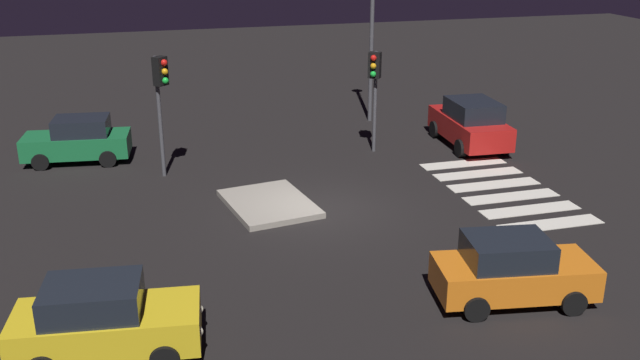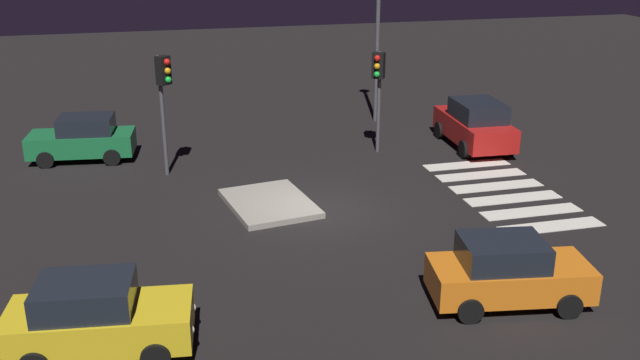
{
  "view_description": "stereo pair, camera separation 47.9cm",
  "coord_description": "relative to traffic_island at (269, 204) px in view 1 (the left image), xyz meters",
  "views": [
    {
      "loc": [
        -19.62,
        5.45,
        8.46
      ],
      "look_at": [
        0.0,
        0.0,
        1.0
      ],
      "focal_mm": 40.0,
      "sensor_mm": 36.0,
      "label": 1
    },
    {
      "loc": [
        -19.74,
        4.99,
        8.46
      ],
      "look_at": [
        0.0,
        0.0,
        1.0
      ],
      "focal_mm": 40.0,
      "sensor_mm": 36.0,
      "label": 2
    }
  ],
  "objects": [
    {
      "name": "crosswalk_near",
      "position": [
        -0.74,
        -7.72,
        -0.08
      ],
      "size": [
        6.45,
        3.2,
        0.02
      ],
      "color": "silver",
      "rests_on": "ground"
    },
    {
      "name": "traffic_island",
      "position": [
        0.0,
        0.0,
        0.0
      ],
      "size": [
        3.58,
        2.91,
        0.18
      ],
      "color": "gray",
      "rests_on": "ground"
    },
    {
      "name": "car_green",
      "position": [
        6.22,
        5.87,
        0.73
      ],
      "size": [
        2.15,
        3.97,
        1.67
      ],
      "rotation": [
        0.0,
        0.0,
        1.45
      ],
      "color": "#196B38",
      "rests_on": "ground"
    },
    {
      "name": "traffic_light_north",
      "position": [
        3.68,
        2.87,
        3.1
      ],
      "size": [
        0.54,
        0.54,
        4.21
      ],
      "rotation": [
        0.0,
        0.0,
        -2.37
      ],
      "color": "#47474C",
      "rests_on": "ground"
    },
    {
      "name": "traffic_light_east",
      "position": [
        4.36,
        -4.99,
        2.85
      ],
      "size": [
        0.53,
        0.54,
        3.87
      ],
      "rotation": [
        0.0,
        0.0,
        2.54
      ],
      "color": "#47474C",
      "rests_on": "ground"
    },
    {
      "name": "car_yellow",
      "position": [
        -7.06,
        4.86,
        0.72
      ],
      "size": [
        2.13,
        3.93,
        1.65
      ],
      "rotation": [
        0.0,
        0.0,
        -1.69
      ],
      "color": "gold",
      "rests_on": "ground"
    },
    {
      "name": "car_red",
      "position": [
        4.12,
        -8.94,
        0.84
      ],
      "size": [
        4.42,
        2.22,
        1.89
      ],
      "rotation": [
        0.0,
        0.0,
        -0.05
      ],
      "color": "red",
      "rests_on": "ground"
    },
    {
      "name": "ground_plane",
      "position": [
        -0.74,
        -1.45,
        -0.09
      ],
      "size": [
        80.0,
        80.0,
        0.0
      ],
      "primitive_type": "plane",
      "color": "black"
    },
    {
      "name": "car_orange",
      "position": [
        -7.29,
        -4.28,
        0.7
      ],
      "size": [
        2.18,
        3.87,
        1.62
      ],
      "rotation": [
        0.0,
        0.0,
        -1.73
      ],
      "color": "orange",
      "rests_on": "ground"
    }
  ]
}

